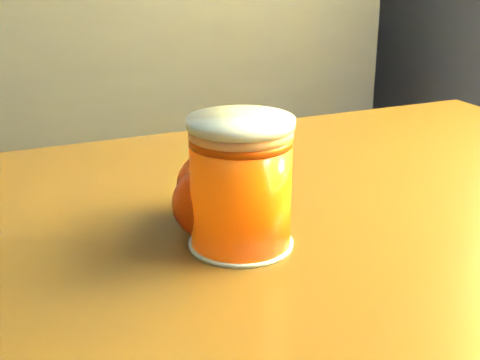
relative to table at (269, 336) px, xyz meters
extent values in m
cube|color=brown|center=(0.00, 0.00, 0.07)|extent=(1.01, 0.78, 0.04)
cylinder|color=#502C14|center=(0.36, 0.33, -0.27)|extent=(0.05, 0.05, 0.65)
cylinder|color=#FF5205|center=(-0.02, 0.00, 0.13)|extent=(0.08, 0.08, 0.09)
cylinder|color=#EC9A60|center=(-0.02, 0.00, 0.18)|extent=(0.08, 0.08, 0.01)
cylinder|color=silver|center=(-0.02, 0.00, 0.18)|extent=(0.08, 0.08, 0.00)
ellipsoid|color=#E23804|center=(-0.04, 0.02, 0.12)|extent=(0.08, 0.08, 0.06)
ellipsoid|color=#E23804|center=(-0.03, 0.06, 0.12)|extent=(0.08, 0.08, 0.06)
camera|label=1|loc=(-0.14, -0.45, 0.31)|focal=50.00mm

